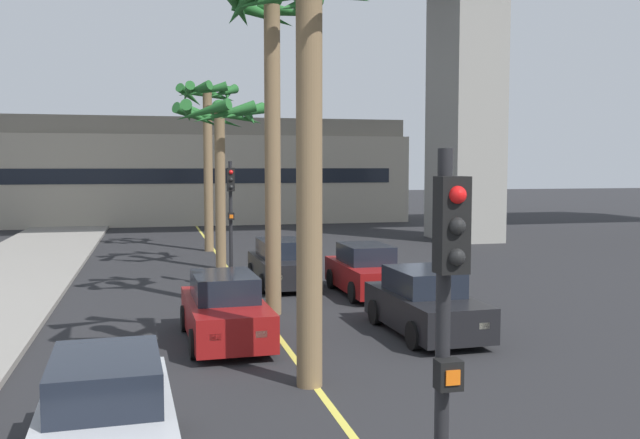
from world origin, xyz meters
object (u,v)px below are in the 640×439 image
Objects in this scene: car_queue_third at (281,265)px; car_queue_front at (367,271)px; traffic_light_median_near at (446,335)px; car_queue_second at (225,311)px; traffic_light_median_far at (231,207)px; car_queue_fifth at (106,422)px; palm_tree_near_median at (207,117)px; car_queue_fourth at (425,304)px; palm_tree_mid_median at (220,131)px; palm_tree_farthest_median at (310,62)px; palm_tree_far_median at (272,65)px.

car_queue_front is at bearing -41.49° from car_queue_third.
car_queue_second is at bearing 93.58° from traffic_light_median_near.
car_queue_second is 0.99× the size of traffic_light_median_far.
car_queue_fifth is 0.99× the size of traffic_light_median_near.
palm_tree_near_median is (1.00, 17.25, 5.58)m from car_queue_second.
car_queue_fourth is (-0.20, -5.33, 0.00)m from car_queue_front.
car_queue_fourth is at bearing -77.95° from palm_tree_near_median.
palm_tree_mid_median is (0.01, -5.87, -0.90)m from palm_tree_near_median.
car_queue_fifth is 0.53× the size of palm_tree_farthest_median.
car_queue_front is 4.92m from traffic_light_median_far.
car_queue_second and car_queue_third have the same top height.
car_queue_fifth is at bearing -109.50° from car_queue_third.
traffic_light_median_near and traffic_light_median_far have the same top height.
car_queue_front is 3.14m from car_queue_third.
palm_tree_farthest_median is (-3.57, -3.24, 5.19)m from car_queue_fourth.
car_queue_front and car_queue_third have the same top height.
car_queue_third and car_queue_fifth have the same top height.
traffic_light_median_far is (-1.69, -0.13, 1.99)m from car_queue_third.
car_queue_front and car_queue_fourth have the same top height.
palm_tree_near_median is (-3.97, 12.31, 5.58)m from car_queue_front.
palm_tree_mid_median reaches higher than car_queue_third.
car_queue_front is 0.99× the size of car_queue_second.
traffic_light_median_near is at bearing -111.39° from car_queue_fourth.
car_queue_fourth is 9.37m from car_queue_fifth.
car_queue_fifth is (-4.84, -13.66, 0.00)m from car_queue_third.
car_queue_fourth is 0.52× the size of palm_tree_near_median.
palm_tree_far_median reaches higher than traffic_light_median_near.
car_queue_third is at bearing -69.85° from palm_tree_mid_median.
traffic_light_median_near is 0.64× the size of palm_tree_mid_median.
car_queue_front is 0.98× the size of traffic_light_median_far.
car_queue_second is 12.34m from palm_tree_mid_median.
traffic_light_median_near is 7.89m from palm_tree_farthest_median.
palm_tree_near_median is at bearing 90.14° from palm_tree_mid_median.
traffic_light_median_far reaches higher than car_queue_fourth.
palm_tree_near_median reaches higher than palm_tree_farthest_median.
palm_tree_near_median is at bearing 98.96° from car_queue_third.
car_queue_front is 0.52× the size of palm_tree_farthest_median.
traffic_light_median_far reaches higher than car_queue_fifth.
car_queue_third is 11.93m from palm_tree_farthest_median.
palm_tree_near_median is 1.01× the size of palm_tree_farthest_median.
traffic_light_median_far is at bearing 76.92° from car_queue_fifth.
car_queue_second is at bearing -120.89° from palm_tree_far_median.
traffic_light_median_near is 14.11m from palm_tree_far_median.
car_queue_front is 13.63m from car_queue_fifth.
palm_tree_farthest_median is at bearing -88.51° from traffic_light_median_far.
traffic_light_median_far is at bearing 82.42° from car_queue_second.
traffic_light_median_near is 0.53× the size of palm_tree_near_median.
car_queue_fifth is at bearing 124.72° from traffic_light_median_near.
car_queue_second is 0.99× the size of traffic_light_median_near.
palm_tree_near_median is 1.21× the size of palm_tree_mid_median.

